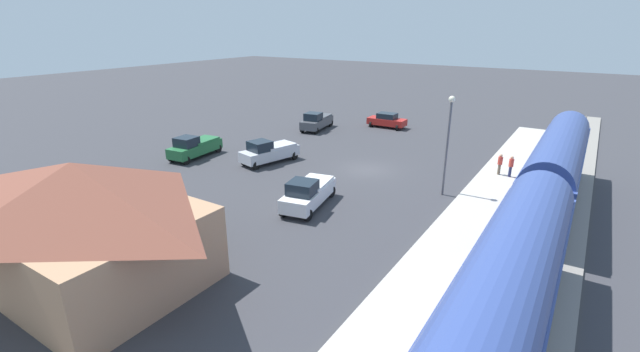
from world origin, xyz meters
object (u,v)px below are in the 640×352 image
at_px(passenger_train, 539,212).
at_px(light_pole_near_platform, 448,134).
at_px(pedestrian_waiting_far, 500,163).
at_px(pickup_green, 194,147).
at_px(pickup_charcoal, 317,121).
at_px(sedan_red, 387,120).
at_px(pickup_silver, 269,152).
at_px(pickup_white, 308,193).
at_px(station_building, 81,219).
at_px(pedestrian_on_platform, 511,165).

distance_m(passenger_train, light_pole_near_platform, 9.77).
distance_m(pedestrian_waiting_far, pickup_green, 26.63).
distance_m(pickup_charcoal, light_pole_near_platform, 22.69).
xyz_separation_m(pickup_charcoal, sedan_red, (-6.49, -5.46, -0.15)).
xyz_separation_m(pedestrian_waiting_far, pickup_silver, (18.13, 6.85, -0.25)).
bearing_deg(pickup_silver, passenger_train, 165.06).
distance_m(pickup_green, sedan_red, 23.14).
bearing_deg(pickup_white, passenger_train, -178.80).
bearing_deg(pickup_charcoal, pickup_silver, 104.68).
xyz_separation_m(passenger_train, pickup_green, (29.09, -3.47, -1.83)).
relative_size(passenger_train, station_building, 2.82).
relative_size(sedan_red, light_pole_near_platform, 0.63).
bearing_deg(pickup_silver, station_building, 102.68).
height_order(pickup_white, pickup_silver, same).
xyz_separation_m(pedestrian_on_platform, pickup_white, (10.48, 12.96, -0.25)).
bearing_deg(sedan_red, pedestrian_waiting_far, 142.40).
relative_size(pickup_charcoal, sedan_red, 1.25).
bearing_deg(pickup_green, pedestrian_waiting_far, -159.50).
height_order(station_building, pedestrian_waiting_far, station_building).
xyz_separation_m(station_building, pedestrian_waiting_far, (-13.86, -25.83, -1.77)).
height_order(pedestrian_waiting_far, pickup_silver, pickup_silver).
distance_m(pickup_white, pickup_charcoal, 22.58).
xyz_separation_m(pickup_white, pickup_silver, (8.49, -6.23, 0.00)).
bearing_deg(passenger_train, pickup_silver, -14.94).
height_order(pickup_white, light_pole_near_platform, light_pole_near_platform).
relative_size(pedestrian_on_platform, sedan_red, 0.38).
bearing_deg(passenger_train, light_pole_near_platform, -45.02).
xyz_separation_m(pickup_green, light_pole_near_platform, (-22.29, -3.34, 3.53)).
relative_size(pickup_charcoal, pickup_silver, 0.99).
bearing_deg(pedestrian_on_platform, pickup_white, 51.03).
relative_size(pickup_green, sedan_red, 1.23).
relative_size(passenger_train, light_pole_near_platform, 4.73).
xyz_separation_m(pickup_white, pickup_charcoal, (11.88, -19.20, 0.00)).
distance_m(pedestrian_on_platform, pickup_charcoal, 23.22).
distance_m(pedestrian_waiting_far, sedan_red, 18.98).
height_order(passenger_train, pickup_charcoal, passenger_train).
bearing_deg(pickup_green, pickup_white, 166.22).
bearing_deg(pedestrian_waiting_far, pedestrian_on_platform, 171.67).
distance_m(passenger_train, station_building, 22.23).
xyz_separation_m(pedestrian_on_platform, pickup_green, (25.79, 9.20, -0.25)).
xyz_separation_m(pickup_white, sedan_red, (5.40, -24.66, -0.15)).
height_order(sedan_red, pickup_silver, pickup_silver).
height_order(pickup_silver, light_pole_near_platform, light_pole_near_platform).
relative_size(pedestrian_waiting_far, pickup_white, 0.30).
relative_size(pedestrian_waiting_far, sedan_red, 0.38).
bearing_deg(pickup_white, pickup_charcoal, -58.24).
bearing_deg(station_building, pedestrian_on_platform, -119.76).
distance_m(pedestrian_on_platform, pickup_green, 27.38).
relative_size(sedan_red, pickup_silver, 0.79).
relative_size(pickup_white, sedan_red, 1.25).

